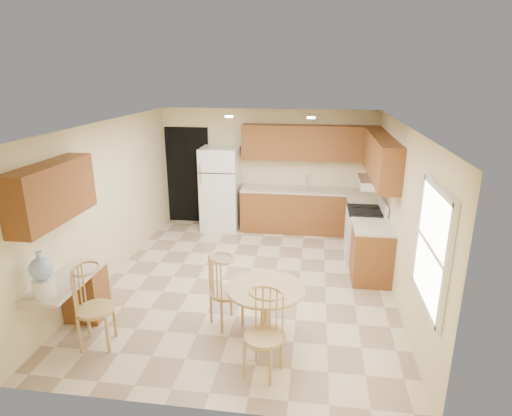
# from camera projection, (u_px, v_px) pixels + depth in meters

# --- Properties ---
(floor) EXTENTS (5.50, 5.50, 0.00)m
(floor) POSITION_uv_depth(u_px,v_px,m) (247.00, 282.00, 6.87)
(floor) COLOR beige
(floor) RESTS_ON ground
(ceiling) EXTENTS (4.50, 5.50, 0.02)m
(ceiling) POSITION_uv_depth(u_px,v_px,m) (246.00, 124.00, 6.10)
(ceiling) COLOR white
(ceiling) RESTS_ON wall_back
(wall_back) EXTENTS (4.50, 0.02, 2.50)m
(wall_back) POSITION_uv_depth(u_px,v_px,m) (268.00, 169.00, 9.08)
(wall_back) COLOR beige
(wall_back) RESTS_ON floor
(wall_front) EXTENTS (4.50, 0.02, 2.50)m
(wall_front) POSITION_uv_depth(u_px,v_px,m) (199.00, 298.00, 3.89)
(wall_front) COLOR beige
(wall_front) RESTS_ON floor
(wall_left) EXTENTS (0.02, 5.50, 2.50)m
(wall_left) POSITION_uv_depth(u_px,v_px,m) (107.00, 202.00, 6.78)
(wall_left) COLOR beige
(wall_left) RESTS_ON floor
(wall_right) EXTENTS (0.02, 5.50, 2.50)m
(wall_right) POSITION_uv_depth(u_px,v_px,m) (400.00, 214.00, 6.19)
(wall_right) COLOR beige
(wall_right) RESTS_ON floor
(doorway) EXTENTS (0.90, 0.02, 2.10)m
(doorway) POSITION_uv_depth(u_px,v_px,m) (188.00, 175.00, 9.36)
(doorway) COLOR black
(doorway) RESTS_ON floor
(base_cab_back) EXTENTS (2.75, 0.60, 0.87)m
(base_cab_back) POSITION_uv_depth(u_px,v_px,m) (307.00, 211.00, 8.93)
(base_cab_back) COLOR brown
(base_cab_back) RESTS_ON floor
(counter_back) EXTENTS (2.75, 0.63, 0.04)m
(counter_back) POSITION_uv_depth(u_px,v_px,m) (308.00, 190.00, 8.79)
(counter_back) COLOR beige
(counter_back) RESTS_ON base_cab_back
(base_cab_right_a) EXTENTS (0.60, 0.59, 0.87)m
(base_cab_right_a) POSITION_uv_depth(u_px,v_px,m) (362.00, 223.00, 8.22)
(base_cab_right_a) COLOR brown
(base_cab_right_a) RESTS_ON floor
(counter_right_a) EXTENTS (0.63, 0.59, 0.04)m
(counter_right_a) POSITION_uv_depth(u_px,v_px,m) (364.00, 201.00, 8.09)
(counter_right_a) COLOR beige
(counter_right_a) RESTS_ON base_cab_right_a
(base_cab_right_b) EXTENTS (0.60, 0.80, 0.87)m
(base_cab_right_b) POSITION_uv_depth(u_px,v_px,m) (371.00, 254.00, 6.85)
(base_cab_right_b) COLOR brown
(base_cab_right_b) RESTS_ON floor
(counter_right_b) EXTENTS (0.63, 0.80, 0.04)m
(counter_right_b) POSITION_uv_depth(u_px,v_px,m) (374.00, 227.00, 6.71)
(counter_right_b) COLOR beige
(counter_right_b) RESTS_ON base_cab_right_b
(upper_cab_back) EXTENTS (2.75, 0.33, 0.70)m
(upper_cab_back) POSITION_uv_depth(u_px,v_px,m) (310.00, 143.00, 8.63)
(upper_cab_back) COLOR brown
(upper_cab_back) RESTS_ON wall_back
(upper_cab_right) EXTENTS (0.33, 2.42, 0.70)m
(upper_cab_right) POSITION_uv_depth(u_px,v_px,m) (381.00, 157.00, 7.17)
(upper_cab_right) COLOR brown
(upper_cab_right) RESTS_ON wall_right
(upper_cab_left) EXTENTS (0.33, 1.40, 0.70)m
(upper_cab_left) POSITION_uv_depth(u_px,v_px,m) (52.00, 192.00, 5.07)
(upper_cab_left) COLOR brown
(upper_cab_left) RESTS_ON wall_left
(sink) EXTENTS (0.78, 0.44, 0.01)m
(sink) POSITION_uv_depth(u_px,v_px,m) (307.00, 189.00, 8.79)
(sink) COLOR silver
(sink) RESTS_ON counter_back
(range_hood) EXTENTS (0.50, 0.76, 0.14)m
(range_hood) POSITION_uv_depth(u_px,v_px,m) (374.00, 182.00, 7.28)
(range_hood) COLOR silver
(range_hood) RESTS_ON upper_cab_right
(desk_pedestal) EXTENTS (0.48, 0.42, 0.72)m
(desk_pedestal) POSITION_uv_depth(u_px,v_px,m) (86.00, 293.00, 5.78)
(desk_pedestal) COLOR brown
(desk_pedestal) RESTS_ON floor
(desk_top) EXTENTS (0.50, 1.20, 0.04)m
(desk_top) POSITION_uv_depth(u_px,v_px,m) (66.00, 280.00, 5.30)
(desk_top) COLOR beige
(desk_top) RESTS_ON desk_pedestal
(window) EXTENTS (0.06, 1.12, 1.30)m
(window) POSITION_uv_depth(u_px,v_px,m) (433.00, 248.00, 4.37)
(window) COLOR white
(window) RESTS_ON wall_right
(can_light_a) EXTENTS (0.14, 0.14, 0.02)m
(can_light_a) POSITION_uv_depth(u_px,v_px,m) (229.00, 117.00, 7.31)
(can_light_a) COLOR white
(can_light_a) RESTS_ON ceiling
(can_light_b) EXTENTS (0.14, 0.14, 0.02)m
(can_light_b) POSITION_uv_depth(u_px,v_px,m) (311.00, 118.00, 7.12)
(can_light_b) COLOR white
(can_light_b) RESTS_ON ceiling
(refrigerator) EXTENTS (0.77, 0.75, 1.74)m
(refrigerator) POSITION_uv_depth(u_px,v_px,m) (221.00, 189.00, 8.99)
(refrigerator) COLOR white
(refrigerator) RESTS_ON floor
(stove) EXTENTS (0.65, 0.76, 1.09)m
(stove) POSITION_uv_depth(u_px,v_px,m) (365.00, 234.00, 7.58)
(stove) COLOR white
(stove) RESTS_ON floor
(dining_table) EXTENTS (0.96, 0.96, 0.71)m
(dining_table) POSITION_uv_depth(u_px,v_px,m) (266.00, 306.00, 5.27)
(dining_table) COLOR tan
(dining_table) RESTS_ON floor
(chair_table_a) EXTENTS (0.43, 0.54, 0.97)m
(chair_table_a) POSITION_uv_depth(u_px,v_px,m) (225.00, 287.00, 5.45)
(chair_table_a) COLOR tan
(chair_table_a) RESTS_ON floor
(chair_table_b) EXTENTS (0.43, 0.46, 0.97)m
(chair_table_b) POSITION_uv_depth(u_px,v_px,m) (262.00, 332.00, 4.52)
(chair_table_b) COLOR tan
(chair_table_b) RESTS_ON floor
(chair_desk) EXTENTS (0.46, 0.59, 1.03)m
(chair_desk) POSITION_uv_depth(u_px,v_px,m) (90.00, 303.00, 5.00)
(chair_desk) COLOR tan
(chair_desk) RESTS_ON floor
(water_crock) EXTENTS (0.26, 0.26, 0.55)m
(water_crock) POSITION_uv_depth(u_px,v_px,m) (42.00, 276.00, 4.82)
(water_crock) COLOR white
(water_crock) RESTS_ON desk_top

